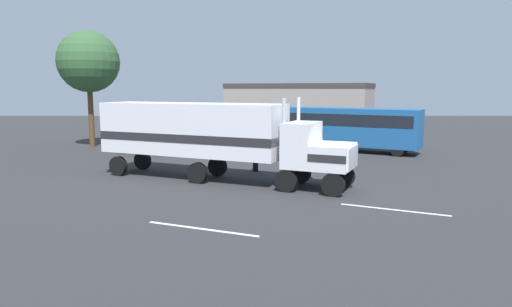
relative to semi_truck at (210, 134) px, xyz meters
The scene contains 9 objects.
ground_plane 7.49m from the semi_truck, 22.76° to the right, with size 120.00×120.00×0.00m, color #2D2D30.
lane_stripe_near 10.60m from the semi_truck, 37.22° to the right, with size 4.40×0.16×0.01m, color silver.
lane_stripe_mid 9.15m from the semi_truck, 86.05° to the right, with size 4.40×0.16×0.01m, color silver.
semi_truck is the anchor object (origin of this frame).
person_bystander 3.83m from the semi_truck, 43.69° to the left, with size 0.37×0.47×1.63m.
parked_bus 15.04m from the semi_truck, 49.08° to the left, with size 10.85×7.57×3.40m.
parked_car 11.81m from the semi_truck, 120.44° to the left, with size 4.75×3.29×1.57m.
tree_left 18.65m from the semi_truck, 129.32° to the left, with size 5.10×5.10×9.71m.
building_backdrop 27.83m from the semi_truck, 74.76° to the left, with size 17.08×12.03×5.48m.
Camera 1 is at (-3.98, -21.48, 4.96)m, focal length 31.61 mm.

